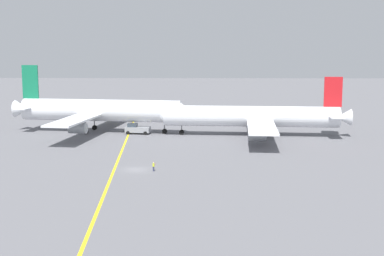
# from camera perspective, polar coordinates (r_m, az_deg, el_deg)

# --- Properties ---
(ground_plane) EXTENTS (600.00, 600.00, 0.00)m
(ground_plane) POSITION_cam_1_polar(r_m,az_deg,el_deg) (97.04, -6.03, -4.47)
(ground_plane) COLOR slate
(taxiway_stripe) EXTENTS (9.56, 119.69, 0.01)m
(taxiway_stripe) POSITION_cam_1_polar(r_m,az_deg,el_deg) (107.38, -7.87, -3.23)
(taxiway_stripe) COLOR yellow
(taxiway_stripe) RESTS_ON ground
(airliner_at_gate_left) EXTENTS (47.84, 50.28, 17.44)m
(airliner_at_gate_left) POSITION_cam_1_polar(r_m,az_deg,el_deg) (140.65, -9.92, 1.85)
(airliner_at_gate_left) COLOR white
(airliner_at_gate_left) RESTS_ON ground
(airliner_being_pushed) EXTENTS (49.25, 49.33, 14.91)m
(airliner_being_pushed) POSITION_cam_1_polar(r_m,az_deg,el_deg) (133.72, 6.56, 1.21)
(airliner_being_pushed) COLOR white
(airliner_being_pushed) RESTS_ON ground
(pushback_tug) EXTENTS (9.61, 3.53, 3.04)m
(pushback_tug) POSITION_cam_1_polar(r_m,az_deg,el_deg) (136.92, -5.92, -0.10)
(pushback_tug) COLOR gray
(pushback_tug) RESTS_ON ground
(ground_crew_wing_walker_right) EXTENTS (0.48, 0.36, 1.67)m
(ground_crew_wing_walker_right) POSITION_cam_1_polar(r_m,az_deg,el_deg) (95.35, -4.16, -4.14)
(ground_crew_wing_walker_right) COLOR #2D3351
(ground_crew_wing_walker_right) RESTS_ON ground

